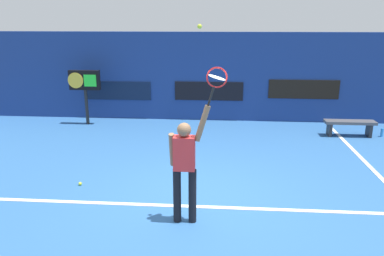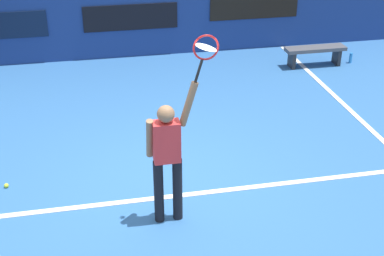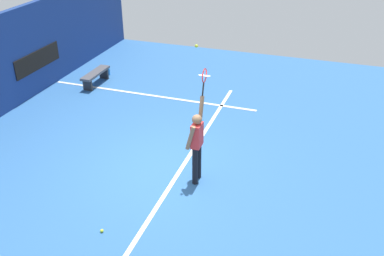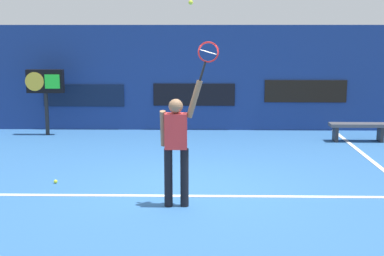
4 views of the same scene
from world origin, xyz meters
name	(u,v)px [view 1 (image 1 of 4)]	position (x,y,z in m)	size (l,w,h in m)	color
ground_plane	(198,197)	(0.00, 0.00, 0.00)	(18.00, 18.00, 0.00)	#2D609E
back_wall	(209,77)	(0.00, 5.66, 1.41)	(18.00, 0.20, 2.83)	navy
sponsor_banner_center	(209,91)	(0.00, 5.54, 0.97)	(2.20, 0.03, 0.60)	black
sponsor_banner_portside	(118,91)	(-3.00, 5.54, 0.94)	(2.20, 0.03, 0.60)	#0C1933
sponsor_banner_starboard	(304,89)	(3.00, 5.54, 1.07)	(2.20, 0.03, 0.60)	black
court_baseline	(197,207)	(0.00, -0.40, 0.01)	(10.00, 0.10, 0.01)	white
court_sideline	(366,163)	(3.79, 2.00, 0.01)	(0.10, 7.00, 0.01)	white
tennis_player	(185,164)	(-0.16, -0.89, 1.01)	(0.65, 0.31, 1.98)	black
tennis_racket	(216,80)	(0.31, -0.89, 2.36)	(0.39, 0.27, 0.63)	black
tennis_ball	(200,26)	(0.06, -0.79, 3.12)	(0.07, 0.07, 0.07)	#CCE033
scoreboard_clock	(85,83)	(-3.82, 4.80, 1.32)	(0.96, 0.20, 1.70)	black
court_bench	(350,125)	(4.05, 4.13, 0.34)	(1.40, 0.36, 0.45)	#4C4C51
water_bottle	(382,133)	(4.97, 4.13, 0.12)	(0.07, 0.07, 0.24)	#338CD8
spare_ball	(80,184)	(-2.40, 0.32, 0.03)	(0.07, 0.07, 0.07)	#CCE033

